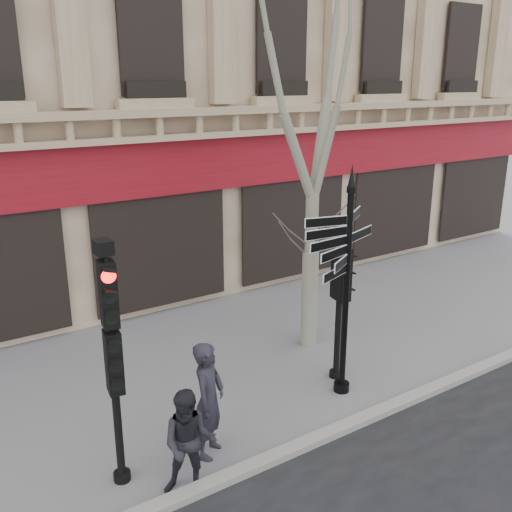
# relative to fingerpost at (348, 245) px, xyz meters

# --- Properties ---
(ground) EXTENTS (80.00, 80.00, 0.00)m
(ground) POSITION_rel_fingerpost_xyz_m (-1.13, 0.42, -2.84)
(ground) COLOR slate
(ground) RESTS_ON ground
(kerb) EXTENTS (80.00, 0.25, 0.12)m
(kerb) POSITION_rel_fingerpost_xyz_m (-1.13, -0.98, -2.78)
(kerb) COLOR gray
(kerb) RESTS_ON ground
(fingerpost) EXTENTS (2.03, 2.03, 4.23)m
(fingerpost) POSITION_rel_fingerpost_xyz_m (0.00, 0.00, 0.00)
(fingerpost) COLOR black
(fingerpost) RESTS_ON ground
(traffic_signal_main) EXTENTS (0.44, 0.34, 3.62)m
(traffic_signal_main) POSITION_rel_fingerpost_xyz_m (-4.32, -0.11, -0.55)
(traffic_signal_main) COLOR black
(traffic_signal_main) RESTS_ON ground
(traffic_signal_secondary) EXTENTS (0.48, 0.38, 2.63)m
(traffic_signal_secondary) POSITION_rel_fingerpost_xyz_m (0.26, 0.45, -1.00)
(traffic_signal_secondary) COLOR black
(traffic_signal_secondary) RESTS_ON ground
(plane_tree) EXTENTS (3.09, 3.09, 8.21)m
(plane_tree) POSITION_rel_fingerpost_xyz_m (0.73, 1.90, 2.93)
(plane_tree) COLOR gray
(plane_tree) RESTS_ON ground
(pedestrian_a) EXTENTS (0.81, 0.78, 1.87)m
(pedestrian_a) POSITION_rel_fingerpost_xyz_m (-2.94, -0.26, -1.90)
(pedestrian_a) COLOR black
(pedestrian_a) RESTS_ON ground
(pedestrian_b) EXTENTS (0.97, 0.91, 1.58)m
(pedestrian_b) POSITION_rel_fingerpost_xyz_m (-3.59, -0.88, -2.05)
(pedestrian_b) COLOR black
(pedestrian_b) RESTS_ON ground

